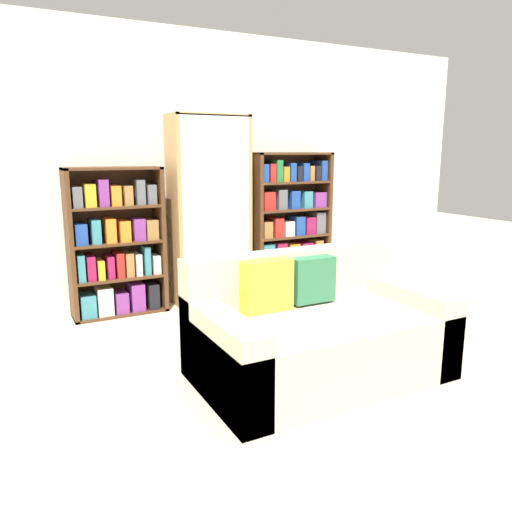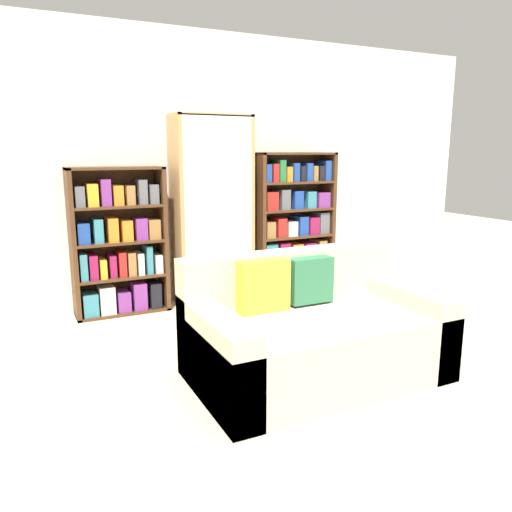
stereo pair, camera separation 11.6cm
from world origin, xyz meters
TOP-DOWN VIEW (x-y plane):
  - ground_plane at (0.00, 0.00)m, footprint 16.00×16.00m
  - wall_back at (0.00, 2.69)m, footprint 6.46×0.06m
  - couch at (-0.21, 0.51)m, footprint 1.67×0.98m
  - bookshelf_left at (-1.12, 2.49)m, footprint 0.87×0.32m
  - display_cabinet at (-0.18, 2.47)m, footprint 0.78×0.36m
  - bookshelf_right at (0.78, 2.49)m, footprint 0.91×0.32m
  - wine_bottle at (0.43, 2.01)m, footprint 0.09×0.09m

SIDE VIEW (x-z plane):
  - ground_plane at x=0.00m, z-range 0.00..0.00m
  - wine_bottle at x=0.43m, z-range -0.03..0.33m
  - couch at x=-0.21m, z-range -0.12..0.70m
  - bookshelf_left at x=-1.12m, z-range -0.05..1.34m
  - bookshelf_right at x=0.78m, z-range -0.03..1.49m
  - display_cabinet at x=-0.18m, z-range 0.00..1.88m
  - wall_back at x=0.00m, z-range 0.00..2.70m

